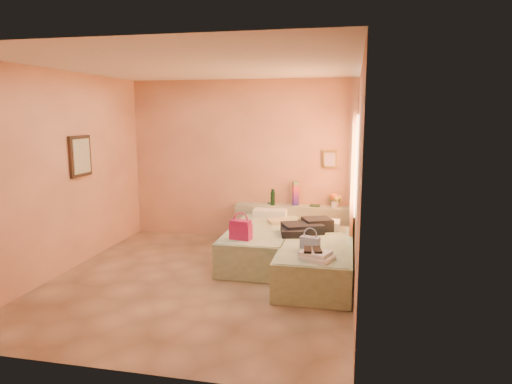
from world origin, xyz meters
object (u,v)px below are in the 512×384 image
at_px(headboard_ledge, 294,224).
at_px(towel_stack, 317,256).
at_px(water_bottle, 273,197).
at_px(blue_handbag, 310,243).
at_px(bed_right, 317,260).
at_px(flower_vase, 335,199).
at_px(magenta_handbag, 241,230).
at_px(bed_left, 261,243).
at_px(green_book, 315,206).

distance_m(headboard_ledge, towel_stack, 2.52).
relative_size(water_bottle, blue_handbag, 1.09).
distance_m(bed_right, flower_vase, 1.78).
distance_m(water_bottle, magenta_handbag, 1.72).
bearing_deg(water_bottle, bed_left, -90.14).
bearing_deg(flower_vase, headboard_ledge, 179.22).
xyz_separation_m(flower_vase, magenta_handbag, (-1.21, -1.73, -0.16)).
height_order(flower_vase, blue_handbag, flower_vase).
bearing_deg(green_book, blue_handbag, -83.06).
distance_m(green_book, towel_stack, 2.45).
distance_m(headboard_ledge, water_bottle, 0.59).
bearing_deg(magenta_handbag, blue_handbag, -5.18).
distance_m(bed_left, bed_right, 1.11).
xyz_separation_m(flower_vase, towel_stack, (-0.10, -2.43, -0.24)).
relative_size(bed_right, green_book, 11.85).
bearing_deg(blue_handbag, towel_stack, -52.90).
bearing_deg(bed_right, blue_handbag, -102.43).
height_order(bed_left, blue_handbag, blue_handbag).
xyz_separation_m(blue_handbag, towel_stack, (0.12, -0.43, -0.03)).
distance_m(water_bottle, green_book, 0.73).
relative_size(headboard_ledge, towel_stack, 5.86).
xyz_separation_m(headboard_ledge, towel_stack, (0.58, -2.44, 0.23)).
relative_size(green_book, towel_stack, 0.48).
bearing_deg(blue_handbag, bed_right, 98.79).
height_order(bed_right, towel_stack, towel_stack).
distance_m(headboard_ledge, flower_vase, 0.83).
xyz_separation_m(water_bottle, towel_stack, (0.96, -2.40, -0.23)).
height_order(flower_vase, magenta_handbag, flower_vase).
distance_m(magenta_handbag, blue_handbag, 1.02).
bearing_deg(headboard_ledge, water_bottle, -173.87).
height_order(water_bottle, flower_vase, flower_vase).
relative_size(bed_right, water_bottle, 7.44).
height_order(headboard_ledge, blue_handbag, blue_handbag).
xyz_separation_m(magenta_handbag, towel_stack, (1.10, -0.70, -0.09)).
bearing_deg(headboard_ledge, green_book, -0.78).
distance_m(water_bottle, blue_handbag, 2.15).
bearing_deg(towel_stack, blue_handbag, 106.21).
relative_size(bed_right, magenta_handbag, 6.92).
relative_size(green_book, flower_vase, 0.60).
distance_m(bed_left, green_book, 1.34).
relative_size(magenta_handbag, blue_handbag, 1.17).
height_order(bed_right, magenta_handbag, magenta_handbag).
bearing_deg(bed_left, bed_right, -36.17).
xyz_separation_m(bed_left, flower_vase, (1.06, 1.04, 0.54)).
xyz_separation_m(bed_left, magenta_handbag, (-0.15, -0.69, 0.39)).
xyz_separation_m(bed_right, magenta_handbag, (-1.05, -0.04, 0.39)).
xyz_separation_m(bed_right, water_bottle, (-0.90, 1.66, 0.53)).
bearing_deg(flower_vase, water_bottle, -178.34).
distance_m(water_bottle, towel_stack, 2.59).
bearing_deg(green_book, magenta_handbag, -112.78).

